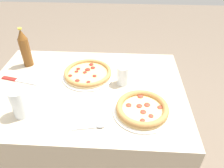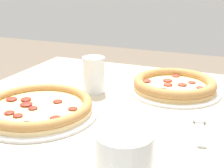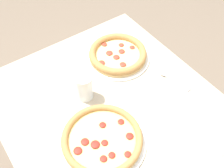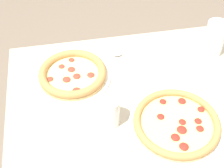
{
  "view_description": "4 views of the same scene",
  "coord_description": "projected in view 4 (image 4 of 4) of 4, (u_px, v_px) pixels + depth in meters",
  "views": [
    {
      "loc": [
        0.21,
        -0.98,
        1.5
      ],
      "look_at": [
        0.16,
        -0.04,
        0.79
      ],
      "focal_mm": 35.0,
      "sensor_mm": 36.0,
      "label": 1
    },
    {
      "loc": [
        -0.63,
        -0.36,
        1.08
      ],
      "look_at": [
        0.15,
        -0.04,
        0.79
      ],
      "focal_mm": 50.0,
      "sensor_mm": 36.0,
      "label": 2
    },
    {
      "loc": [
        -0.42,
        0.37,
        1.64
      ],
      "look_at": [
        0.16,
        -0.04,
        0.8
      ],
      "focal_mm": 45.0,
      "sensor_mm": 36.0,
      "label": 3
    },
    {
      "loc": [
        0.33,
        0.69,
        1.59
      ],
      "look_at": [
        0.19,
        -0.05,
        0.81
      ],
      "focal_mm": 50.0,
      "sensor_mm": 36.0,
      "label": 4
    }
  ],
  "objects": [
    {
      "name": "spoon",
      "position": [
        124.0,
        52.0,
        1.31
      ],
      "size": [
        0.15,
        0.05,
        0.01
      ],
      "color": "silver",
      "rests_on": "table"
    },
    {
      "name": "glass_mango_juice",
      "position": [
        109.0,
        113.0,
        1.02
      ],
      "size": [
        0.07,
        0.07,
        0.11
      ],
      "color": "white",
      "rests_on": "table"
    },
    {
      "name": "pizza_salami",
      "position": [
        177.0,
        123.0,
        1.03
      ],
      "size": [
        0.32,
        0.32,
        0.04
      ],
      "color": "silver",
      "rests_on": "table"
    },
    {
      "name": "pizza_margherita",
      "position": [
        73.0,
        74.0,
        1.2
      ],
      "size": [
        0.29,
        0.29,
        0.04
      ],
      "color": "white",
      "rests_on": "table"
    },
    {
      "name": "table",
      "position": [
        155.0,
        156.0,
        1.39
      ],
      "size": [
        1.13,
        0.82,
        0.73
      ],
      "color": "#B7A88E",
      "rests_on": "ground_plane"
    },
    {
      "name": "glass_iced_tea",
      "position": [
        214.0,
        40.0,
        1.27
      ],
      "size": [
        0.08,
        0.08,
        0.15
      ],
      "color": "white",
      "rests_on": "table"
    }
  ]
}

